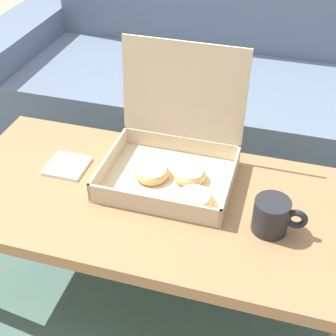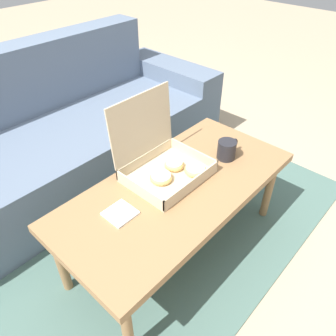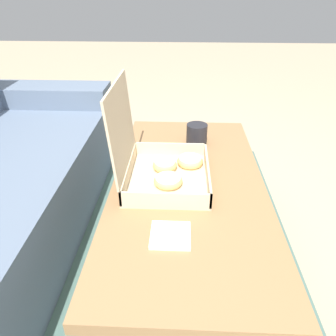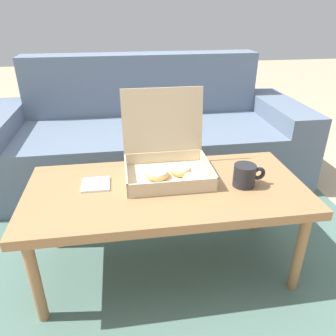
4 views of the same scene
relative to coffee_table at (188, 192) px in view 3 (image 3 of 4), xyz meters
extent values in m
plane|color=tan|center=(0.00, 0.16, -0.41)|extent=(12.00, 12.00, 0.00)
cube|color=#4C6B60|center=(0.00, 0.46, -0.40)|extent=(2.29, 1.92, 0.01)
cube|color=slate|center=(0.96, 0.92, -0.14)|extent=(0.24, 0.83, 0.54)
cube|color=#997047|center=(0.00, 0.00, 0.02)|extent=(1.20, 0.57, 0.04)
cylinder|color=#997047|center=(0.54, -0.22, -0.20)|extent=(0.04, 0.04, 0.41)
cylinder|color=#997047|center=(0.54, 0.22, -0.20)|extent=(0.04, 0.04, 0.41)
cube|color=beige|center=(0.02, 0.08, 0.05)|extent=(0.38, 0.31, 0.01)
cube|color=beige|center=(0.02, -0.07, 0.08)|extent=(0.38, 0.01, 0.06)
cube|color=beige|center=(0.02, 0.23, 0.08)|extent=(0.38, 0.01, 0.06)
cube|color=beige|center=(-0.17, 0.08, 0.08)|extent=(0.01, 0.31, 0.06)
cube|color=beige|center=(0.21, 0.08, 0.08)|extent=(0.01, 0.31, 0.06)
cube|color=beige|center=(0.02, 0.24, 0.26)|extent=(0.38, 0.03, 0.31)
torus|color=#E0B266|center=(0.08, 0.09, 0.07)|extent=(0.10, 0.10, 0.03)
cylinder|color=white|center=(0.08, 0.09, 0.08)|extent=(0.08, 0.08, 0.02)
torus|color=#E0B266|center=(-0.03, 0.08, 0.07)|extent=(0.11, 0.11, 0.03)
cylinder|color=white|center=(-0.03, 0.08, 0.08)|extent=(0.09, 0.09, 0.01)
torus|color=#E0B266|center=(0.12, -0.01, 0.07)|extent=(0.11, 0.11, 0.03)
cylinder|color=white|center=(0.12, -0.01, 0.08)|extent=(0.09, 0.09, 0.02)
cylinder|color=#232328|center=(0.33, -0.04, 0.09)|extent=(0.09, 0.09, 0.10)
torus|color=#232328|center=(0.40, -0.04, 0.10)|extent=(0.06, 0.02, 0.06)
cube|color=white|center=(-0.30, 0.06, 0.05)|extent=(0.12, 0.12, 0.01)
camera|label=1|loc=(0.32, -0.96, 0.94)|focal=50.00mm
camera|label=2|loc=(-0.87, -0.74, 1.05)|focal=35.00mm
camera|label=3|loc=(-1.04, 0.03, 0.71)|focal=35.00mm
camera|label=4|loc=(-0.18, -1.21, 0.75)|focal=35.00mm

